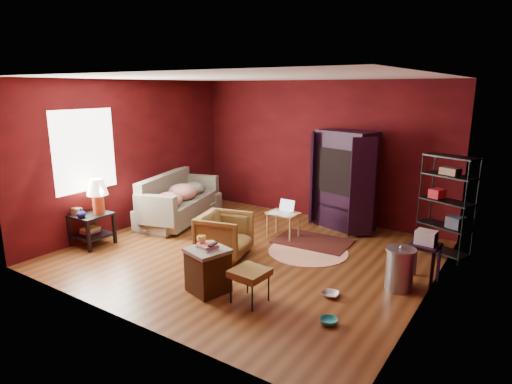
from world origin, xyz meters
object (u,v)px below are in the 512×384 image
hamper (208,269)px  laptop_desk (283,215)px  side_table (94,206)px  sofa (180,202)px  wire_shelving (448,202)px  armchair (224,233)px  tv_armoire (344,178)px

hamper → laptop_desk: 2.40m
side_table → sofa: bearing=82.2°
side_table → wire_shelving: bearing=28.7°
sofa → wire_shelving: size_ratio=1.25×
laptop_desk → wire_shelving: wire_shelving is taller
sofa → armchair: (1.91, -0.99, -0.02)m
sofa → tv_armoire: bearing=-72.6°
side_table → tv_armoire: tv_armoire is taller
laptop_desk → tv_armoire: (0.66, 1.14, 0.56)m
armchair → wire_shelving: wire_shelving is taller
hamper → wire_shelving: wire_shelving is taller
sofa → armchair: sofa is taller
armchair → side_table: size_ratio=0.66×
sofa → laptop_desk: 2.28m
side_table → laptop_desk: (2.51, 2.10, -0.28)m
armchair → laptop_desk: armchair is taller
sofa → hamper: (2.49, -2.09, -0.09)m
armchair → tv_armoire: size_ratio=0.41×
side_table → armchair: bearing=20.8°
hamper → wire_shelving: bearing=52.6°
wire_shelving → sofa: bearing=-146.7°
tv_armoire → wire_shelving: size_ratio=1.14×
side_table → laptop_desk: side_table is taller
hamper → laptop_desk: hamper is taller
hamper → side_table: bearing=174.1°
sofa → laptop_desk: bearing=-91.4°
hamper → tv_armoire: bearing=83.1°
armchair → laptop_desk: bearing=-29.3°
sofa → wire_shelving: wire_shelving is taller
sofa → laptop_desk: (2.26, 0.30, 0.02)m
sofa → side_table: side_table is taller
tv_armoire → laptop_desk: bearing=-103.9°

